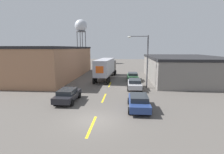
% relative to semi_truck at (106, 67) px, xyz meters
% --- Properties ---
extents(ground_plane, '(160.00, 160.00, 0.00)m').
position_rel_semi_truck_xyz_m(ground_plane, '(1.19, -19.83, -2.30)').
color(ground_plane, '#56514C').
extents(road_centerline, '(0.20, 19.20, 0.01)m').
position_rel_semi_truck_xyz_m(road_centerline, '(1.19, -13.14, -2.30)').
color(road_centerline, yellow).
rests_on(road_centerline, ground_plane).
extents(warehouse_left, '(13.45, 24.40, 6.20)m').
position_rel_semi_truck_xyz_m(warehouse_left, '(-12.46, 1.52, 0.80)').
color(warehouse_left, '#9E7051').
rests_on(warehouse_left, ground_plane).
extents(warehouse_right, '(12.70, 18.89, 4.42)m').
position_rel_semi_truck_xyz_m(warehouse_right, '(14.47, 0.19, -0.09)').
color(warehouse_right, slate).
rests_on(warehouse_right, ground_plane).
extents(semi_truck, '(3.34, 12.65, 3.90)m').
position_rel_semi_truck_xyz_m(semi_truck, '(0.00, 0.00, 0.00)').
color(semi_truck, black).
rests_on(semi_truck, ground_plane).
extents(parked_car_right_far, '(2.12, 4.73, 1.45)m').
position_rel_semi_truck_xyz_m(parked_car_right_far, '(5.07, -1.29, -1.53)').
color(parked_car_right_far, '#2D5B38').
rests_on(parked_car_right_far, ground_plane).
extents(parked_car_right_mid, '(2.12, 4.73, 1.45)m').
position_rel_semi_truck_xyz_m(parked_car_right_mid, '(5.07, -8.17, -1.53)').
color(parked_car_right_mid, '#B2B2B7').
rests_on(parked_car_right_mid, ground_plane).
extents(parked_car_right_near, '(2.12, 4.73, 1.45)m').
position_rel_semi_truck_xyz_m(parked_car_right_near, '(5.07, -16.75, -1.53)').
color(parked_car_right_near, navy).
rests_on(parked_car_right_near, ground_plane).
extents(parked_car_left_near, '(2.12, 4.73, 1.45)m').
position_rel_semi_truck_xyz_m(parked_car_left_near, '(-2.69, -14.87, -1.53)').
color(parked_car_left_near, black).
rests_on(parked_car_left_near, ground_plane).
extents(water_tower, '(4.66, 4.66, 16.62)m').
position_rel_semi_truck_xyz_m(water_tower, '(-13.55, 34.58, 11.63)').
color(water_tower, '#47474C').
rests_on(water_tower, ground_plane).
extents(street_lamp, '(3.07, 0.32, 7.76)m').
position_rel_semi_truck_xyz_m(street_lamp, '(6.54, -7.33, 2.27)').
color(street_lamp, '#4C4C51').
rests_on(street_lamp, ground_plane).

